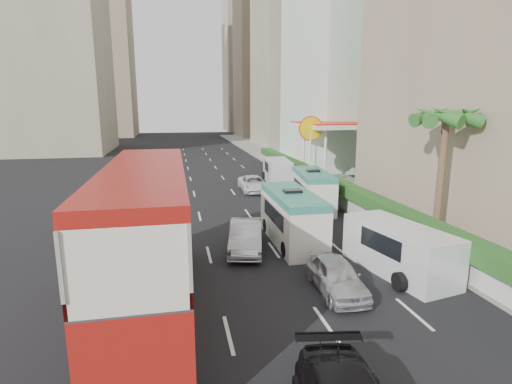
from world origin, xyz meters
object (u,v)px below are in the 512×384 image
object	(u,v)px
double_decker_bus	(148,242)
panel_van_far	(278,171)
car_silver_lane_a	(246,250)
minibus_far	(313,190)
panel_van_near	(399,249)
van_asset	(253,191)
palm_tree	(440,181)
shell_station	(333,151)
minibus_near	(292,218)
car_silver_lane_b	(336,292)

from	to	relation	value
double_decker_bus	panel_van_far	size ratio (longest dim) A/B	2.10
car_silver_lane_a	minibus_far	world-z (taller)	minibus_far
car_silver_lane_a	panel_van_near	bearing A→B (deg)	-21.54
double_decker_bus	minibus_far	distance (m)	16.31
van_asset	palm_tree	xyz separation A→B (m)	(6.45, -15.12, 3.38)
panel_van_near	double_decker_bus	bearing A→B (deg)	176.20
car_silver_lane_a	minibus_far	distance (m)	9.61
van_asset	palm_tree	size ratio (longest dim) A/B	0.70
panel_van_near	palm_tree	xyz separation A→B (m)	(3.65, 2.65, 2.35)
double_decker_bus	van_asset	distance (m)	20.64
palm_tree	minibus_far	bearing A→B (deg)	112.27
palm_tree	shell_station	xyz separation A→B (m)	(2.20, 19.00, -0.63)
car_silver_lane_a	panel_van_near	world-z (taller)	panel_van_near
minibus_near	minibus_far	xyz separation A→B (m)	(3.47, 6.65, -0.05)
minibus_far	panel_van_near	size ratio (longest dim) A/B	1.13
minibus_far	palm_tree	xyz separation A→B (m)	(3.53, -8.61, 2.09)
car_silver_lane_a	car_silver_lane_b	distance (m)	5.73
double_decker_bus	panel_van_near	size ratio (longest dim) A/B	2.14
minibus_far	shell_station	size ratio (longest dim) A/B	0.73
van_asset	minibus_far	xyz separation A→B (m)	(2.93, -6.50, 1.29)
van_asset	panel_van_far	bearing A→B (deg)	49.79
car_silver_lane_a	car_silver_lane_b	size ratio (longest dim) A/B	1.15
panel_van_near	palm_tree	size ratio (longest dim) A/B	0.80
panel_van_near	van_asset	bearing A→B (deg)	87.60
double_decker_bus	shell_station	xyz separation A→B (m)	(16.00, 23.00, 0.22)
double_decker_bus	minibus_near	distance (m)	9.13
car_silver_lane_a	minibus_far	size ratio (longest dim) A/B	0.76
van_asset	shell_station	bearing A→B (deg)	24.25
minibus_far	minibus_near	bearing A→B (deg)	-110.80
car_silver_lane_a	panel_van_near	distance (m)	7.14
car_silver_lane_b	panel_van_near	distance (m)	3.68
panel_van_far	palm_tree	size ratio (longest dim) A/B	0.82
car_silver_lane_b	minibus_far	world-z (taller)	minibus_far
car_silver_lane_a	shell_station	distance (m)	21.48
car_silver_lane_a	shell_station	world-z (taller)	shell_station
car_silver_lane_b	van_asset	xyz separation A→B (m)	(0.51, 18.99, 0.00)
double_decker_bus	car_silver_lane_a	distance (m)	7.20
panel_van_near	panel_van_far	bearing A→B (deg)	77.99
minibus_far	van_asset	bearing A→B (deg)	120.98
van_asset	palm_tree	distance (m)	16.78
van_asset	minibus_near	size ratio (longest dim) A/B	0.75
minibus_far	shell_station	distance (m)	11.95
minibus_far	panel_van_far	bearing A→B (deg)	96.09
car_silver_lane_b	panel_van_near	bearing A→B (deg)	21.82
minibus_far	palm_tree	world-z (taller)	palm_tree
minibus_near	shell_station	world-z (taller)	shell_station
minibus_near	panel_van_far	size ratio (longest dim) A/B	1.15
double_decker_bus	car_silver_lane_a	bearing A→B (deg)	50.96
van_asset	palm_tree	world-z (taller)	palm_tree
palm_tree	shell_station	distance (m)	19.14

